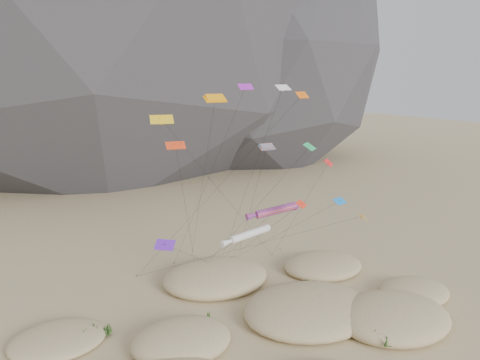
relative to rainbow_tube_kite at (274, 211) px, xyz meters
name	(u,v)px	position (x,y,z in m)	size (l,w,h in m)	color
ground	(296,338)	(-2.74, -9.37, -11.99)	(500.00, 500.00, 0.00)	#CCB789
dunes	(277,315)	(-2.61, -5.07, -11.27)	(53.51, 38.43, 3.67)	#CCB789
dune_grass	(267,319)	(-4.23, -5.53, -11.14)	(41.42, 25.69, 1.49)	black
kite_stakes	(216,262)	(-1.49, 14.46, -11.84)	(24.59, 6.11, 0.30)	#3F2D1E
rainbow_tube_kite	(274,211)	(0.00, 0.00, 0.00)	(7.41, 15.56, 12.81)	#ED4A19
white_tube_kite	(248,235)	(-4.28, -0.85, -2.23)	(7.41, 16.32, 10.49)	silver
orange_parafoil	(215,101)	(-6.89, 2.54, 13.74)	(4.64, 17.22, 26.56)	orange
multi_parafoil	(267,148)	(2.55, 6.19, 6.96)	(3.81, 13.12, 19.63)	#E05717
delta_kites	(266,161)	(-0.53, 1.20, 6.28)	(31.84, 22.10, 27.63)	silver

